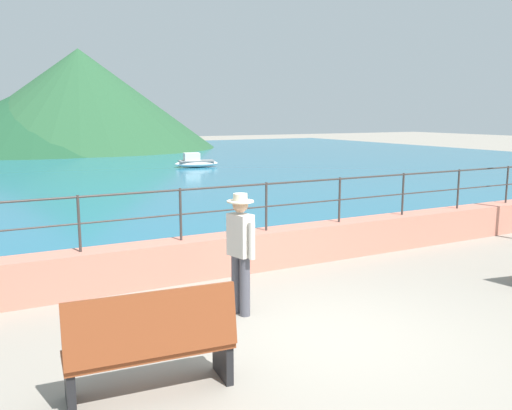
{
  "coord_description": "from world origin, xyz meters",
  "views": [
    {
      "loc": [
        -3.97,
        -5.37,
        2.84
      ],
      "look_at": [
        0.89,
        3.7,
        1.1
      ],
      "focal_mm": 37.93,
      "sensor_mm": 36.0,
      "label": 1
    }
  ],
  "objects": [
    {
      "name": "ground_plane",
      "position": [
        0.0,
        0.0,
        0.0
      ],
      "size": [
        120.0,
        120.0,
        0.0
      ],
      "primitive_type": "plane",
      "color": "gray"
    },
    {
      "name": "person_walking",
      "position": [
        -0.67,
        1.26,
        0.98
      ],
      "size": [
        0.38,
        0.56,
        1.75
      ],
      "color": "#4C4C56",
      "rests_on": "ground"
    },
    {
      "name": "promenade_wall",
      "position": [
        0.0,
        3.2,
        0.35
      ],
      "size": [
        20.0,
        0.56,
        0.7
      ],
      "primitive_type": "cube",
      "color": "tan",
      "rests_on": "ground"
    },
    {
      "name": "hill_secondary",
      "position": [
        1.6,
        40.85,
        2.64
      ],
      "size": [
        21.7,
        21.7,
        5.28
      ],
      "primitive_type": "cone",
      "color": "#1E4C2D",
      "rests_on": "ground"
    },
    {
      "name": "lake_water",
      "position": [
        0.0,
        25.84,
        0.03
      ],
      "size": [
        64.0,
        44.32,
        0.06
      ],
      "primitive_type": "cube",
      "color": "#236B89",
      "rests_on": "ground"
    },
    {
      "name": "railing",
      "position": [
        0.0,
        3.2,
        1.32
      ],
      "size": [
        18.44,
        0.04,
        0.9
      ],
      "color": "#383330",
      "rests_on": "promenade_wall"
    },
    {
      "name": "bench_main",
      "position": [
        -2.48,
        -0.36,
        0.56
      ],
      "size": [
        1.74,
        0.7,
        1.13
      ],
      "color": "brown",
      "rests_on": "ground"
    },
    {
      "name": "boat_0",
      "position": [
        6.67,
        21.26,
        0.33
      ],
      "size": [
        2.42,
        1.3,
        0.76
      ],
      "color": "white",
      "rests_on": "lake_water"
    },
    {
      "name": "hill_main",
      "position": [
        4.57,
        40.93,
        4.02
      ],
      "size": [
        21.87,
        21.87,
        8.05
      ],
      "primitive_type": "cone",
      "color": "#285633",
      "rests_on": "ground"
    }
  ]
}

